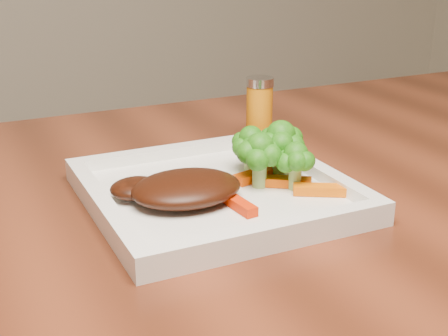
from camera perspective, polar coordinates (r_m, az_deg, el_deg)
name	(u,v)px	position (r m, az deg, el deg)	size (l,w,h in m)	color
plate	(216,196)	(0.69, -0.76, -2.55)	(0.27, 0.27, 0.01)	white
steak	(186,188)	(0.65, -3.47, -1.85)	(0.12, 0.09, 0.03)	#361308
broccoli_0	(251,144)	(0.73, 2.46, 2.23)	(0.05, 0.05, 0.07)	#226911
broccoli_1	(280,150)	(0.71, 5.18, 1.62)	(0.06, 0.06, 0.06)	#226911
broccoli_2	(295,163)	(0.68, 6.55, 0.42)	(0.05, 0.05, 0.06)	#2F6110
broccoli_3	(260,160)	(0.69, 3.28, 0.72)	(0.06, 0.06, 0.06)	#2E7112
carrot_1	(323,190)	(0.68, 9.00, -1.98)	(0.06, 0.02, 0.01)	#DA5C03
carrot_2	(239,205)	(0.64, 1.43, -3.38)	(0.05, 0.01, 0.01)	red
carrot_3	(281,162)	(0.76, 5.22, 0.52)	(0.06, 0.01, 0.01)	#D04E03
carrot_5	(284,182)	(0.70, 5.54, -1.25)	(0.06, 0.02, 0.01)	#F25603
carrot_6	(258,174)	(0.72, 3.16, -0.59)	(0.06, 0.02, 0.01)	#FA4A04
spice_shaker	(259,110)	(0.88, 3.25, 5.33)	(0.04, 0.04, 0.09)	#C76F0B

